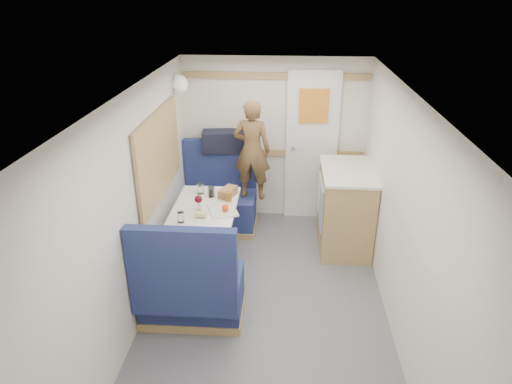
# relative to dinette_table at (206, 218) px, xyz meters

# --- Properties ---
(floor) EXTENTS (4.50, 4.50, 0.00)m
(floor) POSITION_rel_dinette_table_xyz_m (0.65, -1.00, -0.57)
(floor) COLOR #515156
(floor) RESTS_ON ground
(ceiling) EXTENTS (4.50, 4.50, 0.00)m
(ceiling) POSITION_rel_dinette_table_xyz_m (0.65, -1.00, 1.43)
(ceiling) COLOR silver
(ceiling) RESTS_ON wall_back
(wall_back) EXTENTS (2.20, 0.02, 2.00)m
(wall_back) POSITION_rel_dinette_table_xyz_m (0.65, 1.25, 0.43)
(wall_back) COLOR silver
(wall_back) RESTS_ON floor
(wall_left) EXTENTS (0.02, 4.50, 2.00)m
(wall_left) POSITION_rel_dinette_table_xyz_m (-0.45, -1.00, 0.43)
(wall_left) COLOR silver
(wall_left) RESTS_ON floor
(wall_right) EXTENTS (0.02, 4.50, 2.00)m
(wall_right) POSITION_rel_dinette_table_xyz_m (1.75, -1.00, 0.43)
(wall_right) COLOR silver
(wall_right) RESTS_ON floor
(oak_trim_low) EXTENTS (2.15, 0.02, 0.08)m
(oak_trim_low) POSITION_rel_dinette_table_xyz_m (0.65, 1.23, 0.28)
(oak_trim_low) COLOR olive
(oak_trim_low) RESTS_ON wall_back
(oak_trim_high) EXTENTS (2.15, 0.02, 0.08)m
(oak_trim_high) POSITION_rel_dinette_table_xyz_m (0.65, 1.23, 1.21)
(oak_trim_high) COLOR olive
(oak_trim_high) RESTS_ON wall_back
(side_window) EXTENTS (0.04, 1.30, 0.72)m
(side_window) POSITION_rel_dinette_table_xyz_m (-0.43, 0.00, 0.68)
(side_window) COLOR #99A78E
(side_window) RESTS_ON wall_left
(rear_door) EXTENTS (0.62, 0.12, 1.86)m
(rear_door) POSITION_rel_dinette_table_xyz_m (1.10, 1.22, 0.41)
(rear_door) COLOR white
(rear_door) RESTS_ON wall_back
(dinette_table) EXTENTS (0.62, 0.92, 0.72)m
(dinette_table) POSITION_rel_dinette_table_xyz_m (0.00, 0.00, 0.00)
(dinette_table) COLOR white
(dinette_table) RESTS_ON floor
(bench_far) EXTENTS (0.90, 0.59, 1.05)m
(bench_far) POSITION_rel_dinette_table_xyz_m (-0.00, 0.86, -0.27)
(bench_far) COLOR #191B51
(bench_far) RESTS_ON floor
(bench_near) EXTENTS (0.90, 0.59, 1.05)m
(bench_near) POSITION_rel_dinette_table_xyz_m (-0.00, -0.86, -0.27)
(bench_near) COLOR #191B51
(bench_near) RESTS_ON floor
(ledge) EXTENTS (0.90, 0.14, 0.04)m
(ledge) POSITION_rel_dinette_table_xyz_m (-0.00, 1.12, 0.31)
(ledge) COLOR olive
(ledge) RESTS_ON bench_far
(dome_light) EXTENTS (0.20, 0.20, 0.20)m
(dome_light) POSITION_rel_dinette_table_xyz_m (-0.39, 0.85, 1.18)
(dome_light) COLOR white
(dome_light) RESTS_ON wall_left
(galley_counter) EXTENTS (0.57, 0.92, 0.92)m
(galley_counter) POSITION_rel_dinette_table_xyz_m (1.47, 0.55, -0.10)
(galley_counter) COLOR olive
(galley_counter) RESTS_ON floor
(person) EXTENTS (0.45, 0.32, 1.16)m
(person) POSITION_rel_dinette_table_xyz_m (0.41, 0.79, 0.46)
(person) COLOR brown
(person) RESTS_ON bench_far
(duffel_bag) EXTENTS (0.54, 0.30, 0.25)m
(duffel_bag) POSITION_rel_dinette_table_xyz_m (0.05, 1.12, 0.46)
(duffel_bag) COLOR black
(duffel_bag) RESTS_ON ledge
(tray) EXTENTS (0.35, 0.39, 0.02)m
(tray) POSITION_rel_dinette_table_xyz_m (0.19, -0.12, 0.16)
(tray) COLOR silver
(tray) RESTS_ON dinette_table
(orange_fruit) EXTENTS (0.07, 0.07, 0.07)m
(orange_fruit) POSITION_rel_dinette_table_xyz_m (0.22, -0.15, 0.21)
(orange_fruit) COLOR #E65E0A
(orange_fruit) RESTS_ON tray
(cheese_block) EXTENTS (0.11, 0.07, 0.04)m
(cheese_block) POSITION_rel_dinette_table_xyz_m (0.01, -0.27, 0.19)
(cheese_block) COLOR #D8BF7C
(cheese_block) RESTS_ON tray
(wine_glass) EXTENTS (0.08, 0.08, 0.17)m
(wine_glass) POSITION_rel_dinette_table_xyz_m (-0.04, -0.14, 0.28)
(wine_glass) COLOR white
(wine_glass) RESTS_ON dinette_table
(tumbler_left) EXTENTS (0.06, 0.06, 0.10)m
(tumbler_left) POSITION_rel_dinette_table_xyz_m (-0.16, -0.38, 0.20)
(tumbler_left) COLOR white
(tumbler_left) RESTS_ON dinette_table
(tumbler_mid) EXTENTS (0.07, 0.07, 0.11)m
(tumbler_mid) POSITION_rel_dinette_table_xyz_m (-0.09, 0.27, 0.21)
(tumbler_mid) COLOR white
(tumbler_mid) RESTS_ON dinette_table
(tumbler_right) EXTENTS (0.07, 0.07, 0.11)m
(tumbler_right) POSITION_rel_dinette_table_xyz_m (0.03, 0.19, 0.21)
(tumbler_right) COLOR white
(tumbler_right) RESTS_ON dinette_table
(beer_glass) EXTENTS (0.07, 0.07, 0.11)m
(beer_glass) POSITION_rel_dinette_table_xyz_m (0.22, 0.07, 0.21)
(beer_glass) COLOR brown
(beer_glass) RESTS_ON dinette_table
(pepper_grinder) EXTENTS (0.04, 0.04, 0.10)m
(pepper_grinder) POSITION_rel_dinette_table_xyz_m (0.03, 0.19, 0.20)
(pepper_grinder) COLOR black
(pepper_grinder) RESTS_ON dinette_table
(salt_grinder) EXTENTS (0.04, 0.04, 0.09)m
(salt_grinder) POSITION_rel_dinette_table_xyz_m (-0.04, -0.06, 0.20)
(salt_grinder) COLOR white
(salt_grinder) RESTS_ON dinette_table
(bread_loaf) EXTENTS (0.19, 0.25, 0.09)m
(bread_loaf) POSITION_rel_dinette_table_xyz_m (0.20, 0.22, 0.20)
(bread_loaf) COLOR brown
(bread_loaf) RESTS_ON dinette_table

